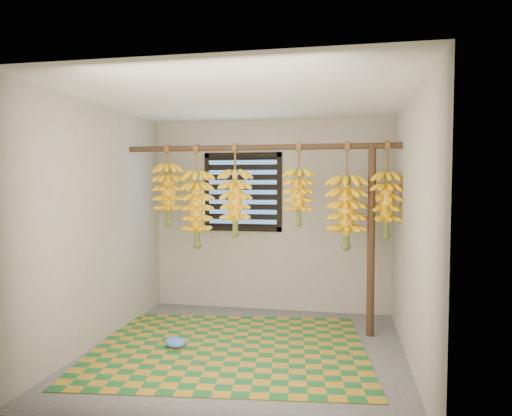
% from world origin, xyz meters
% --- Properties ---
extents(floor, '(3.00, 3.00, 0.01)m').
position_xyz_m(floor, '(0.00, 0.00, -0.01)').
color(floor, '#4B4B4B').
rests_on(floor, ground).
extents(ceiling, '(3.00, 3.00, 0.01)m').
position_xyz_m(ceiling, '(0.00, 0.00, 2.40)').
color(ceiling, silver).
rests_on(ceiling, wall_back).
extents(wall_back, '(3.00, 0.01, 2.40)m').
position_xyz_m(wall_back, '(0.00, 1.50, 1.20)').
color(wall_back, gray).
rests_on(wall_back, floor).
extents(wall_left, '(0.01, 3.00, 2.40)m').
position_xyz_m(wall_left, '(-1.50, 0.00, 1.20)').
color(wall_left, gray).
rests_on(wall_left, floor).
extents(wall_right, '(0.01, 3.00, 2.40)m').
position_xyz_m(wall_right, '(1.50, 0.00, 1.20)').
color(wall_right, gray).
rests_on(wall_right, floor).
extents(window, '(1.00, 0.04, 1.00)m').
position_xyz_m(window, '(-0.35, 1.48, 1.50)').
color(window, black).
rests_on(window, wall_back).
extents(hanging_pole, '(3.00, 0.06, 0.06)m').
position_xyz_m(hanging_pole, '(0.00, 0.70, 2.00)').
color(hanging_pole, '#472E1C').
rests_on(hanging_pole, wall_left).
extents(support_post, '(0.08, 0.08, 2.00)m').
position_xyz_m(support_post, '(1.20, 0.70, 1.00)').
color(support_post, '#472E1C').
rests_on(support_post, floor).
extents(woven_mat, '(2.84, 2.38, 0.01)m').
position_xyz_m(woven_mat, '(-0.17, 0.05, 0.01)').
color(woven_mat, '#1B5D29').
rests_on(woven_mat, floor).
extents(plastic_bag, '(0.28, 0.25, 0.10)m').
position_xyz_m(plastic_bag, '(-0.69, -0.04, 0.06)').
color(plastic_bag, '#3B7ADC').
rests_on(plastic_bag, woven_mat).
extents(banana_bunch_a, '(0.33, 0.33, 0.91)m').
position_xyz_m(banana_bunch_a, '(-1.04, 0.70, 1.49)').
color(banana_bunch_a, brown).
rests_on(banana_bunch_a, hanging_pole).
extents(banana_bunch_b, '(0.34, 0.34, 1.15)m').
position_xyz_m(banana_bunch_b, '(-0.70, 0.70, 1.32)').
color(banana_bunch_b, brown).
rests_on(banana_bunch_b, hanging_pole).
extents(banana_bunch_c, '(0.33, 0.33, 1.02)m').
position_xyz_m(banana_bunch_c, '(-0.26, 0.70, 1.40)').
color(banana_bunch_c, brown).
rests_on(banana_bunch_c, hanging_pole).
extents(banana_bunch_d, '(0.32, 0.32, 0.90)m').
position_xyz_m(banana_bunch_d, '(0.44, 0.70, 1.47)').
color(banana_bunch_d, brown).
rests_on(banana_bunch_d, hanging_pole).
extents(banana_bunch_e, '(0.41, 0.41, 1.12)m').
position_xyz_m(banana_bunch_e, '(0.94, 0.70, 1.31)').
color(banana_bunch_e, brown).
rests_on(banana_bunch_e, hanging_pole).
extents(banana_bunch_f, '(0.32, 0.32, 1.00)m').
position_xyz_m(banana_bunch_f, '(1.35, 0.70, 1.39)').
color(banana_bunch_f, brown).
rests_on(banana_bunch_f, hanging_pole).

